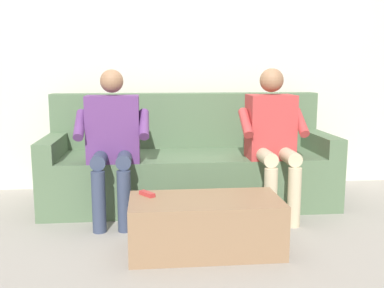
{
  "coord_description": "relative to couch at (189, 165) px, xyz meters",
  "views": [
    {
      "loc": [
        0.35,
        3.62,
        1.15
      ],
      "look_at": [
        0.0,
        0.1,
        0.56
      ],
      "focal_mm": 41.08,
      "sensor_mm": 36.0,
      "label": 1
    }
  ],
  "objects": [
    {
      "name": "ground_plane",
      "position": [
        0.0,
        0.76,
        -0.32
      ],
      "size": [
        8.0,
        8.0,
        0.0
      ],
      "primitive_type": "plane",
      "color": "gray"
    },
    {
      "name": "back_wall",
      "position": [
        0.0,
        -0.56,
        0.91
      ],
      "size": [
        5.04,
        0.06,
        2.48
      ],
      "primitive_type": "cube",
      "color": "beige",
      "rests_on": "ground"
    },
    {
      "name": "couch",
      "position": [
        0.0,
        0.0,
        0.0
      ],
      "size": [
        2.44,
        0.86,
        0.94
      ],
      "color": "#516B4C",
      "rests_on": "ground"
    },
    {
      "name": "coffee_table",
      "position": [
        0.0,
        1.11,
        -0.15
      ],
      "size": [
        0.96,
        0.47,
        0.35
      ],
      "color": "#8C6B4C",
      "rests_on": "ground"
    },
    {
      "name": "person_left_seated",
      "position": [
        -0.62,
        0.42,
        0.34
      ],
      "size": [
        0.52,
        0.56,
        1.17
      ],
      "color": "#B23838",
      "rests_on": "ground"
    },
    {
      "name": "person_right_seated",
      "position": [
        0.62,
        0.44,
        0.33
      ],
      "size": [
        0.55,
        0.5,
        1.16
      ],
      "color": "#5B3370",
      "rests_on": "ground"
    },
    {
      "name": "remote_red",
      "position": [
        0.37,
        1.01,
        0.04
      ],
      "size": [
        0.11,
        0.13,
        0.03
      ],
      "primitive_type": "cube",
      "rotation": [
        0.0,
        0.0,
        2.2
      ],
      "color": "#B73333",
      "rests_on": "coffee_table"
    }
  ]
}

